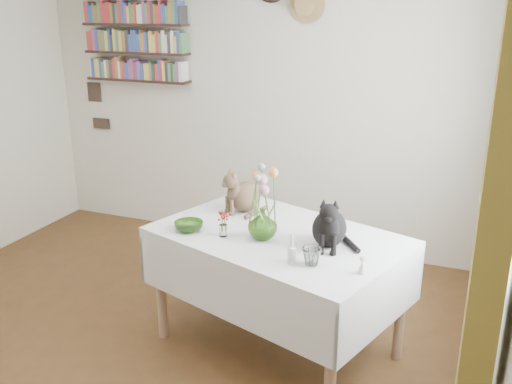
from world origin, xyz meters
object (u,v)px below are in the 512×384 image
at_px(tabby_cat, 245,189).
at_px(flower_vase, 263,224).
at_px(black_cat, 330,219).
at_px(dining_table, 278,263).
at_px(bookshelf_unit, 135,29).

distance_m(tabby_cat, flower_vase, 0.48).
distance_m(black_cat, flower_vase, 0.39).
height_order(dining_table, black_cat, black_cat).
xyz_separation_m(tabby_cat, black_cat, (0.65, -0.34, 0.01)).
relative_size(dining_table, tabby_cat, 5.60).
xyz_separation_m(dining_table, flower_vase, (-0.06, -0.09, 0.28)).
bearing_deg(tabby_cat, flower_vase, -16.55).
distance_m(dining_table, bookshelf_unit, 2.71).
relative_size(dining_table, black_cat, 5.26).
relative_size(tabby_cat, flower_vase, 1.64).
distance_m(dining_table, black_cat, 0.47).
bearing_deg(flower_vase, black_cat, 7.22).
bearing_deg(tabby_cat, bookshelf_unit, -178.92).
distance_m(tabby_cat, bookshelf_unit, 2.15).
relative_size(black_cat, bookshelf_unit, 0.31).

